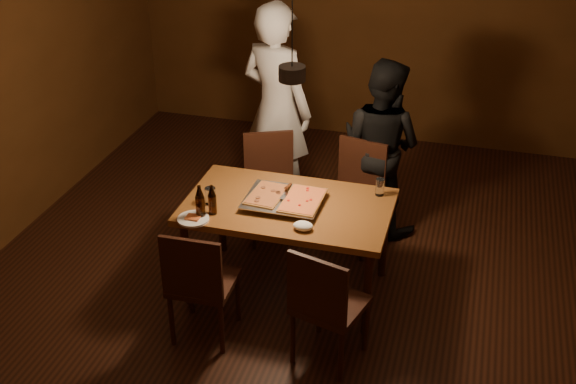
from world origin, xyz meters
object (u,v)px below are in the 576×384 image
(beer_bottle_a, at_px, (200,202))
(chair_far_left, at_px, (270,176))
(diner_white, at_px, (277,109))
(chair_near_right, at_px, (325,298))
(beer_bottle_b, at_px, (212,200))
(pizza_tray, at_px, (284,201))
(pendant_lamp, at_px, (292,72))
(diner_dark, at_px, (381,146))
(chair_far_right, at_px, (357,184))
(dining_table, at_px, (288,213))
(plate_slice, at_px, (193,219))
(chair_near_left, at_px, (198,277))

(beer_bottle_a, bearing_deg, chair_far_left, 81.46)
(beer_bottle_a, relative_size, diner_white, 0.13)
(chair_near_right, bearing_deg, beer_bottle_b, 168.82)
(chair_near_right, relative_size, diner_white, 0.27)
(chair_far_left, xyz_separation_m, pizza_tray, (0.34, -0.78, 0.24))
(beer_bottle_b, height_order, pendant_lamp, pendant_lamp)
(chair_near_right, height_order, beer_bottle_a, beer_bottle_a)
(pendant_lamp, bearing_deg, diner_dark, 67.77)
(chair_far_left, bearing_deg, chair_far_right, 159.45)
(beer_bottle_a, bearing_deg, dining_table, 32.50)
(dining_table, distance_m, plate_slice, 0.71)
(beer_bottle_b, bearing_deg, pizza_tray, 31.17)
(pizza_tray, relative_size, diner_white, 0.29)
(diner_dark, xyz_separation_m, pendant_lamp, (-0.47, -1.14, 1.00))
(diner_white, bearing_deg, chair_near_left, 111.94)
(chair_near_right, bearing_deg, diner_white, 130.21)
(chair_near_right, height_order, pizza_tray, chair_near_right)
(diner_white, bearing_deg, diner_dark, -164.77)
(chair_far_right, relative_size, pendant_lamp, 0.46)
(chair_far_left, bearing_deg, plate_slice, 55.68)
(dining_table, xyz_separation_m, chair_far_left, (-0.37, 0.77, -0.14))
(dining_table, relative_size, pendant_lamp, 1.36)
(pizza_tray, relative_size, beer_bottle_b, 2.44)
(plate_slice, height_order, diner_dark, diner_dark)
(beer_bottle_a, distance_m, beer_bottle_b, 0.10)
(chair_far_right, distance_m, pizza_tray, 0.94)
(chair_far_right, xyz_separation_m, plate_slice, (-0.94, -1.22, 0.22))
(dining_table, xyz_separation_m, chair_near_left, (-0.41, -0.74, -0.14))
(chair_far_left, distance_m, diner_dark, 0.97)
(chair_far_right, xyz_separation_m, beer_bottle_b, (-0.84, -1.10, 0.33))
(beer_bottle_b, height_order, diner_dark, diner_dark)
(chair_near_left, height_order, pizza_tray, chair_near_left)
(plate_slice, bearing_deg, beer_bottle_b, 49.64)
(chair_far_right, relative_size, beer_bottle_a, 2.01)
(chair_far_left, height_order, plate_slice, chair_far_left)
(diner_dark, bearing_deg, plate_slice, 78.23)
(chair_near_left, distance_m, beer_bottle_a, 0.54)
(beer_bottle_a, height_order, diner_white, diner_white)
(diner_white, bearing_deg, beer_bottle_a, 107.62)
(chair_near_right, distance_m, diner_dark, 1.90)
(dining_table, distance_m, chair_far_right, 0.91)
(dining_table, relative_size, diner_white, 0.79)
(chair_near_left, xyz_separation_m, pizza_tray, (0.38, 0.74, 0.24))
(chair_near_left, xyz_separation_m, beer_bottle_b, (-0.06, 0.47, 0.33))
(chair_far_right, height_order, beer_bottle_b, beer_bottle_b)
(beer_bottle_a, distance_m, diner_dark, 1.81)
(chair_far_left, xyz_separation_m, chair_near_left, (-0.04, -1.52, 0.00))
(chair_far_left, height_order, chair_near_left, same)
(chair_far_right, bearing_deg, chair_near_right, 106.19)
(chair_far_left, bearing_deg, diner_dark, 178.53)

